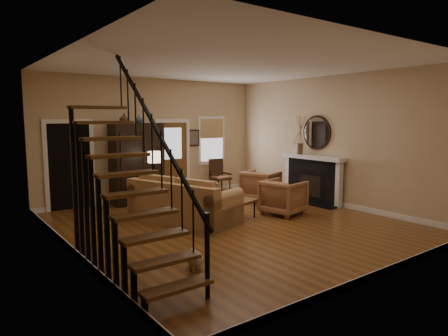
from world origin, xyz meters
TOP-DOWN VIEW (x-y plane):
  - room at (-0.41, 1.76)m, footprint 7.00×7.33m
  - staircase at (-2.78, -1.30)m, footprint 0.94×2.80m
  - fireplace at (3.13, 0.50)m, footprint 0.33×1.95m
  - armoire at (-0.70, 3.15)m, footprint 1.30×0.60m
  - vase_a at (-1.05, 3.05)m, footprint 0.24×0.24m
  - vase_b at (-0.65, 3.05)m, footprint 0.20×0.20m
  - sofa at (-0.69, 0.79)m, footprint 1.74×2.62m
  - coffee_table at (0.35, 0.52)m, footprint 0.97×1.28m
  - bowl at (0.40, 0.67)m, footprint 0.39×0.39m
  - books at (0.23, 0.22)m, footprint 0.21×0.28m
  - armchair_left at (1.51, -0.01)m, footprint 1.05×1.03m
  - armchair_right at (2.11, 1.45)m, footprint 1.15×1.13m
  - floor_lamp at (-0.64, 2.25)m, footprint 0.38×0.38m
  - side_chair at (1.85, 2.95)m, footprint 0.54×0.54m
  - dog at (-1.98, -1.69)m, footprint 0.34×0.44m

SIDE VIEW (x-z plane):
  - dog at x=-1.98m, z-range 0.00..0.28m
  - coffee_table at x=0.35m, z-range 0.00..0.43m
  - armchair_left at x=1.51m, z-range 0.00..0.81m
  - armchair_right at x=2.11m, z-range 0.00..0.82m
  - sofa at x=-0.69m, z-range 0.00..0.90m
  - books at x=0.23m, z-range 0.43..0.49m
  - bowl at x=0.40m, z-range 0.43..0.53m
  - side_chair at x=1.85m, z-range 0.00..1.02m
  - floor_lamp at x=-0.64m, z-range 0.00..1.42m
  - fireplace at x=3.13m, z-range -0.41..1.89m
  - armoire at x=-0.70m, z-range 0.00..2.10m
  - room at x=-0.41m, z-range -0.14..3.16m
  - staircase at x=-2.78m, z-range 0.00..3.20m
  - vase_b at x=-0.65m, z-range 2.10..2.31m
  - vase_a at x=-1.05m, z-range 2.10..2.35m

